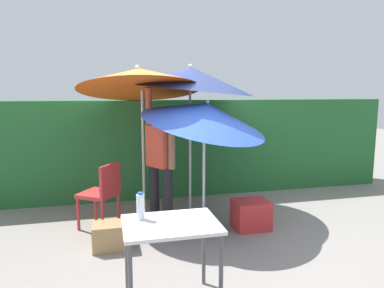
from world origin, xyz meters
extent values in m
plane|color=gray|center=(0.00, 0.00, 0.00)|extent=(24.00, 24.00, 0.00)
cube|color=#23602D|center=(0.00, 1.73, 0.84)|extent=(8.00, 0.70, 1.69)
cylinder|color=silver|center=(0.07, -0.06, 0.70)|extent=(0.04, 0.04, 1.40)
cone|color=blue|center=(0.10, -0.04, 1.54)|extent=(1.72, 1.67, 0.87)
sphere|color=silver|center=(0.13, -0.02, 1.70)|extent=(0.05, 0.05, 0.05)
cylinder|color=silver|center=(-0.66, 0.61, 0.93)|extent=(0.04, 0.04, 1.85)
cone|color=#EA5919|center=(-0.69, 0.61, 2.01)|extent=(1.76, 1.78, 0.65)
sphere|color=silver|center=(-0.72, 0.61, 2.18)|extent=(0.05, 0.05, 0.05)
cylinder|color=silver|center=(0.06, 0.69, 0.93)|extent=(0.04, 0.04, 1.85)
cone|color=#19234C|center=(0.07, 0.70, 2.02)|extent=(1.97, 1.95, 0.57)
sphere|color=silver|center=(0.07, 0.72, 2.21)|extent=(0.05, 0.05, 0.05)
cylinder|color=black|center=(-0.54, 0.33, 0.41)|extent=(0.14, 0.14, 0.82)
cylinder|color=black|center=(-0.39, 0.09, 0.41)|extent=(0.14, 0.14, 0.82)
cube|color=#E04C38|center=(-0.46, 0.21, 1.10)|extent=(0.38, 0.42, 0.56)
sphere|color=#8C6647|center=(-0.46, 0.21, 1.49)|extent=(0.22, 0.22, 0.22)
cylinder|color=#E04C38|center=(-0.59, 0.41, 1.60)|extent=(0.12, 0.12, 0.56)
cylinder|color=#8C6647|center=(-0.34, 0.02, 1.08)|extent=(0.12, 0.12, 0.52)
cylinder|color=#B72D2D|center=(-1.35, 0.56, 0.22)|extent=(0.04, 0.04, 0.44)
cylinder|color=#B72D2D|center=(-1.57, 0.24, 0.22)|extent=(0.04, 0.04, 0.44)
cylinder|color=#B72D2D|center=(-1.04, 0.35, 0.22)|extent=(0.04, 0.04, 0.44)
cylinder|color=#B72D2D|center=(-1.25, 0.03, 0.22)|extent=(0.04, 0.04, 0.44)
cube|color=#B72D2D|center=(-1.30, 0.29, 0.47)|extent=(0.61, 0.61, 0.05)
cube|color=#B72D2D|center=(-1.14, 0.18, 0.69)|extent=(0.28, 0.39, 0.40)
cube|color=red|center=(0.69, -0.23, 0.19)|extent=(0.47, 0.38, 0.39)
cube|color=#9E7A4C|center=(-1.16, -0.42, 0.15)|extent=(0.41, 0.31, 0.30)
cylinder|color=#4C4C51|center=(-0.30, -1.42, 0.36)|extent=(0.04, 0.04, 0.71)
cylinder|color=#4C4C51|center=(-1.02, -1.42, 0.36)|extent=(0.04, 0.04, 0.71)
cylinder|color=#4C4C51|center=(-0.30, -1.94, 0.36)|extent=(0.04, 0.04, 0.71)
cylinder|color=#4C4C51|center=(-1.02, -1.94, 0.36)|extent=(0.04, 0.04, 0.71)
cube|color=silver|center=(-0.66, -1.68, 0.73)|extent=(0.80, 0.60, 0.03)
cylinder|color=silver|center=(-0.90, -1.55, 0.85)|extent=(0.07, 0.07, 0.22)
cylinder|color=#2D60B7|center=(-0.90, -1.55, 0.97)|extent=(0.04, 0.04, 0.02)
camera|label=1|loc=(-1.15, -4.46, 1.83)|focal=32.93mm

